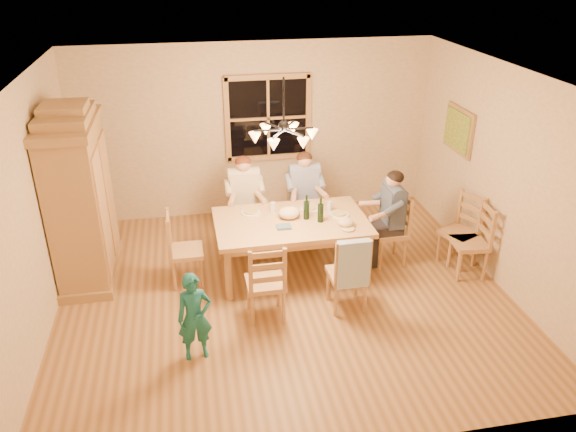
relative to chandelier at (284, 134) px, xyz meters
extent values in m
plane|color=brown|center=(0.00, 0.00, -2.08)|extent=(5.50, 5.50, 0.00)
cube|color=white|center=(0.00, 0.00, 0.62)|extent=(5.50, 5.00, 0.02)
cube|color=tan|center=(0.00, 2.50, -0.73)|extent=(5.50, 0.02, 2.70)
cube|color=tan|center=(-2.75, 0.00, -0.73)|extent=(0.02, 5.00, 2.70)
cube|color=tan|center=(2.75, 0.00, -0.73)|extent=(0.02, 5.00, 2.70)
cube|color=black|center=(0.20, 2.48, -0.53)|extent=(1.20, 0.03, 1.20)
cube|color=#AD844C|center=(0.20, 2.46, -0.53)|extent=(1.30, 0.06, 1.30)
cube|color=#A58147|center=(2.72, 1.20, -0.48)|extent=(0.04, 0.78, 0.64)
cube|color=#1E6B2D|center=(2.69, 1.20, -0.48)|extent=(0.02, 0.68, 0.54)
cylinder|color=black|center=(0.00, 0.00, 0.36)|extent=(0.02, 0.02, 0.53)
sphere|color=black|center=(0.00, 0.00, 0.09)|extent=(0.12, 0.12, 0.12)
cylinder|color=black|center=(0.16, 0.00, 0.05)|extent=(0.34, 0.02, 0.02)
cone|color=#FFB259|center=(0.32, 0.00, -0.03)|extent=(0.13, 0.13, 0.12)
cylinder|color=black|center=(0.08, 0.14, 0.05)|extent=(0.19, 0.31, 0.02)
cone|color=#FFB259|center=(0.16, 0.28, -0.03)|extent=(0.13, 0.13, 0.12)
cylinder|color=black|center=(-0.08, 0.14, 0.05)|extent=(0.19, 0.31, 0.02)
cone|color=#FFB259|center=(-0.16, 0.28, -0.03)|extent=(0.13, 0.13, 0.12)
cylinder|color=black|center=(-0.16, 0.00, 0.05)|extent=(0.34, 0.02, 0.02)
cone|color=#FFB259|center=(-0.32, 0.00, -0.03)|extent=(0.13, 0.13, 0.12)
cylinder|color=black|center=(-0.08, -0.14, 0.05)|extent=(0.19, 0.31, 0.02)
cone|color=#FFB259|center=(-0.16, -0.28, -0.03)|extent=(0.13, 0.13, 0.12)
cylinder|color=black|center=(0.08, -0.14, 0.05)|extent=(0.19, 0.31, 0.02)
cone|color=#FFB259|center=(0.16, -0.28, -0.03)|extent=(0.13, 0.13, 0.12)
cube|color=#A58147|center=(-2.43, 0.91, -1.08)|extent=(0.60, 1.30, 2.00)
cube|color=#A58147|center=(-2.43, 0.91, -0.03)|extent=(0.66, 1.40, 0.10)
cube|color=#A58147|center=(-2.43, 0.91, 0.07)|extent=(0.58, 1.00, 0.12)
cube|color=#A58147|center=(-2.43, 0.91, 0.17)|extent=(0.52, 0.55, 0.10)
cube|color=#AD844C|center=(-2.12, 0.58, -1.08)|extent=(0.03, 0.55, 1.60)
cube|color=#AD844C|center=(-2.12, 1.24, -1.08)|extent=(0.03, 0.55, 1.60)
cube|color=#A58147|center=(-2.43, 0.91, -2.02)|extent=(0.66, 1.40, 0.12)
cube|color=tan|center=(0.18, 0.50, -1.35)|extent=(1.97, 1.21, 0.06)
cube|color=#AD844C|center=(0.18, 0.50, -1.43)|extent=(1.82, 1.06, 0.10)
cylinder|color=#AD844C|center=(-0.69, -0.01, -1.73)|extent=(0.09, 0.09, 0.70)
cylinder|color=#AD844C|center=(1.06, 0.01, -1.73)|extent=(0.09, 0.09, 0.70)
cylinder|color=#AD844C|center=(-0.70, 0.98, -1.73)|extent=(0.09, 0.09, 0.70)
cylinder|color=#AD844C|center=(1.05, 1.00, -1.73)|extent=(0.09, 0.09, 0.70)
cube|color=#AD844C|center=(-0.32, 1.41, -1.63)|extent=(0.44, 0.42, 0.06)
cube|color=#AD844C|center=(-0.32, 1.41, -1.36)|extent=(0.38, 0.05, 0.54)
cube|color=#AD844C|center=(0.55, 1.42, -1.63)|extent=(0.44, 0.42, 0.06)
cube|color=#AD844C|center=(0.55, 1.42, -1.36)|extent=(0.38, 0.05, 0.54)
cube|color=#AD844C|center=(-0.30, -0.43, -1.63)|extent=(0.44, 0.42, 0.06)
cube|color=#AD844C|center=(-0.30, -0.43, -1.36)|extent=(0.38, 0.05, 0.54)
cube|color=#AD844C|center=(0.68, -0.42, -1.63)|extent=(0.44, 0.42, 0.06)
cube|color=#AD844C|center=(0.68, -0.42, -1.36)|extent=(0.38, 0.05, 0.54)
cube|color=#AD844C|center=(-1.18, 0.48, -1.63)|extent=(0.42, 0.44, 0.06)
cube|color=#AD844C|center=(-1.18, 0.48, -1.36)|extent=(0.05, 0.38, 0.54)
cube|color=#AD844C|center=(1.54, 0.51, -1.63)|extent=(0.42, 0.44, 0.06)
cube|color=#AD844C|center=(1.54, 0.51, -1.36)|extent=(0.05, 0.38, 0.54)
cube|color=beige|center=(-0.32, 1.41, -1.24)|extent=(0.40, 0.22, 0.52)
cube|color=#262328|center=(-0.32, 1.41, -1.55)|extent=(0.38, 0.42, 0.14)
sphere|color=tan|center=(-0.32, 1.41, -0.86)|extent=(0.21, 0.21, 0.21)
ellipsoid|color=#592614|center=(-0.32, 1.41, -0.83)|extent=(0.22, 0.22, 0.17)
cube|color=navy|center=(0.55, 1.42, -1.24)|extent=(0.40, 0.22, 0.52)
cube|color=#262328|center=(0.55, 1.42, -1.55)|extent=(0.38, 0.42, 0.14)
sphere|color=tan|center=(0.55, 1.42, -0.86)|extent=(0.21, 0.21, 0.21)
ellipsoid|color=#381E11|center=(0.55, 1.42, -0.83)|extent=(0.22, 0.22, 0.17)
cube|color=#3F4B64|center=(1.54, 0.51, -1.24)|extent=(0.22, 0.40, 0.52)
cube|color=#262328|center=(1.54, 0.51, -1.55)|extent=(0.42, 0.38, 0.14)
sphere|color=tan|center=(1.54, 0.51, -0.86)|extent=(0.21, 0.21, 0.21)
ellipsoid|color=black|center=(1.54, 0.51, -0.83)|extent=(0.22, 0.22, 0.17)
cube|color=#99B5D0|center=(0.68, -0.61, -1.38)|extent=(0.38, 0.10, 0.58)
cylinder|color=black|center=(0.38, 0.50, -1.15)|extent=(0.08, 0.08, 0.33)
cylinder|color=black|center=(0.54, 0.39, -1.15)|extent=(0.08, 0.08, 0.33)
cylinder|color=white|center=(-0.30, 0.79, -1.31)|extent=(0.26, 0.26, 0.02)
cylinder|color=white|center=(0.49, 0.77, -1.31)|extent=(0.26, 0.26, 0.02)
cylinder|color=white|center=(0.83, 0.52, -1.31)|extent=(0.26, 0.26, 0.02)
cylinder|color=silver|center=(-0.01, 0.78, -1.25)|extent=(0.06, 0.06, 0.14)
cylinder|color=silver|center=(0.73, 0.67, -1.25)|extent=(0.06, 0.06, 0.14)
ellipsoid|color=#D2BD8C|center=(0.82, 0.21, -1.26)|extent=(0.20, 0.20, 0.11)
cube|color=#44677D|center=(0.05, 0.30, -1.30)|extent=(0.18, 0.14, 0.03)
ellipsoid|color=beige|center=(0.17, 0.56, -1.24)|extent=(0.28, 0.22, 0.15)
imported|color=#18696F|center=(-1.12, -1.01, -1.58)|extent=(0.39, 0.28, 1.00)
cube|color=#AD844C|center=(2.45, 0.01, -1.63)|extent=(0.46, 0.48, 0.06)
cube|color=#AD844C|center=(2.45, 0.01, -1.36)|extent=(0.09, 0.38, 0.54)
cube|color=#AD844C|center=(2.45, 0.29, -1.63)|extent=(0.57, 0.58, 0.06)
cube|color=#AD844C|center=(2.45, 0.29, -1.36)|extent=(0.21, 0.37, 0.54)
camera|label=1|loc=(-1.05, -5.84, 1.88)|focal=35.00mm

